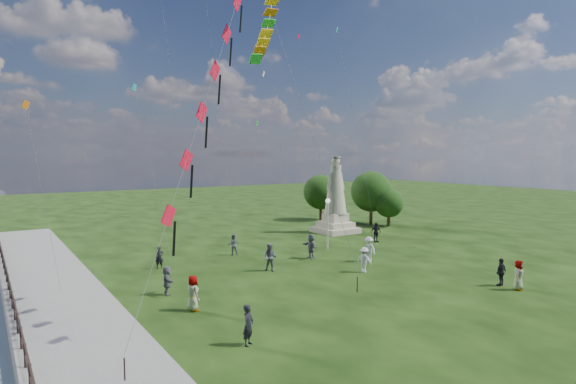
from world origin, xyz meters
TOP-DOWN VIEW (x-y plane):
  - ground at (36.75, 10.00)m, footprint 106.50×160.00m
  - waterfront at (-15.24, 8.99)m, footprint 200.00×200.00m
  - statue at (12.59, 20.29)m, footprint 3.81×3.81m
  - lamppost at (6.60, 13.76)m, footprint 0.39×0.39m
  - tree_row at (18.61, 24.39)m, footprint 6.95×11.81m
  - person_0 at (-8.34, -0.38)m, footprint 0.75×0.71m
  - person_1 at (-1.16, 9.97)m, footprint 1.04×1.07m
  - person_2 at (4.01, 6.35)m, footprint 0.91×1.22m
  - person_3 at (8.68, -0.62)m, footprint 1.03×0.61m
  - person_4 at (8.71, -1.71)m, footprint 0.98×0.77m
  - person_5 at (-8.81, 8.41)m, footprint 0.96×1.64m
  - person_6 at (-7.20, 14.79)m, footprint 0.62×0.47m
  - person_7 at (-0.94, 16.08)m, footprint 0.89×0.66m
  - person_8 at (6.46, 8.58)m, footprint 0.79×1.27m
  - person_9 at (12.27, 14.06)m, footprint 1.13×0.73m
  - person_10 at (-8.62, 5.02)m, footprint 0.64×0.94m
  - person_11 at (3.43, 11.68)m, footprint 0.84×1.78m
  - red_kite_train at (-7.85, 4.61)m, footprint 9.47×9.35m
  - small_kites at (2.45, 23.06)m, footprint 29.13×17.11m

SIDE VIEW (x-z plane):
  - ground at x=36.75m, z-range -0.60..0.00m
  - waterfront at x=-15.24m, z-range -0.82..0.69m
  - person_6 at x=-7.20m, z-range 0.00..1.55m
  - person_7 at x=-0.94m, z-range 0.00..1.65m
  - person_5 at x=-8.81m, z-range 0.00..1.65m
  - person_3 at x=8.68m, z-range 0.00..1.68m
  - person_2 at x=4.01m, z-range 0.00..1.69m
  - person_0 at x=-8.34m, z-range 0.00..1.72m
  - person_4 at x=8.71m, z-range 0.00..1.76m
  - person_9 at x=12.27m, z-range 0.00..1.79m
  - person_10 at x=-8.62m, z-range 0.00..1.81m
  - person_8 at x=6.46m, z-range 0.00..1.84m
  - person_11 at x=3.43m, z-range 0.00..1.88m
  - person_1 at x=-1.16m, z-range 0.00..1.90m
  - statue at x=12.59m, z-range -0.94..6.71m
  - lamppost at x=6.60m, z-range 0.94..5.19m
  - tree_row at x=18.61m, z-range 0.40..6.41m
  - red_kite_train at x=-7.85m, z-range 2.06..19.22m
  - small_kites at x=2.45m, z-range 0.71..28.39m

